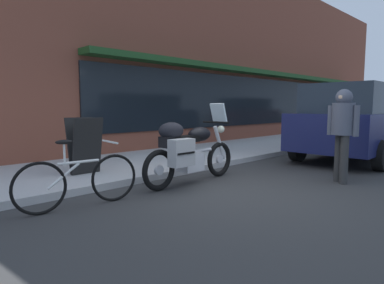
{
  "coord_description": "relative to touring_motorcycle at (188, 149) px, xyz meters",
  "views": [
    {
      "loc": [
        -4.4,
        -3.46,
        1.36
      ],
      "look_at": [
        -0.05,
        0.89,
        0.7
      ],
      "focal_mm": 31.43,
      "sensor_mm": 36.0,
      "label": 1
    }
  ],
  "objects": [
    {
      "name": "touring_motorcycle",
      "position": [
        0.0,
        0.0,
        0.0
      ],
      "size": [
        2.22,
        0.71,
        1.41
      ],
      "color": "black",
      "rests_on": "ground_plane"
    },
    {
      "name": "sidewalk_curb",
      "position": [
        9.38,
        2.11,
        -0.55
      ],
      "size": [
        30.0,
        2.95,
        0.12
      ],
      "color": "#ACACAC",
      "rests_on": "ground_plane"
    },
    {
      "name": "sandwich_board_sign",
      "position": [
        -1.1,
        1.6,
        0.03
      ],
      "size": [
        0.55,
        0.43,
        1.03
      ],
      "color": "black",
      "rests_on": "sidewalk_curb"
    },
    {
      "name": "pedestrian_walking",
      "position": [
        2.0,
        -1.82,
        0.43
      ],
      "size": [
        0.41,
        0.56,
        1.65
      ],
      "color": "#2F2F2F",
      "rests_on": "ground_plane"
    },
    {
      "name": "parked_minivan",
      "position": [
        5.19,
        -1.06,
        0.37
      ],
      "size": [
        4.84,
        2.11,
        1.87
      ],
      "color": "#191E4C",
      "rests_on": "ground_plane"
    },
    {
      "name": "storefront_building",
      "position": [
        7.89,
        3.74,
        2.6
      ],
      "size": [
        23.02,
        0.9,
        6.58
      ],
      "color": "brown",
      "rests_on": "ground_plane"
    },
    {
      "name": "parked_bicycle",
      "position": [
        -1.98,
        0.06,
        -0.24
      ],
      "size": [
        1.68,
        0.48,
        0.93
      ],
      "color": "black",
      "rests_on": "ground_plane"
    },
    {
      "name": "ground_plane",
      "position": [
        0.38,
        -0.66,
        -0.61
      ],
      "size": [
        80.0,
        80.0,
        0.0
      ],
      "primitive_type": "plane",
      "color": "#313131"
    }
  ]
}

